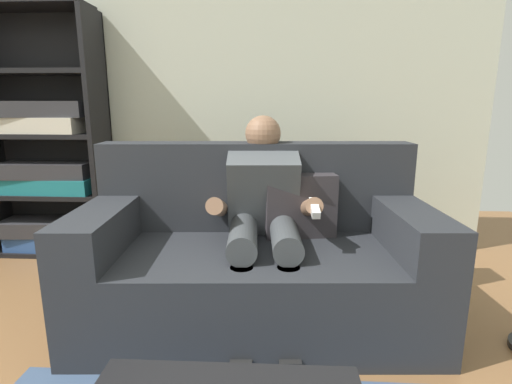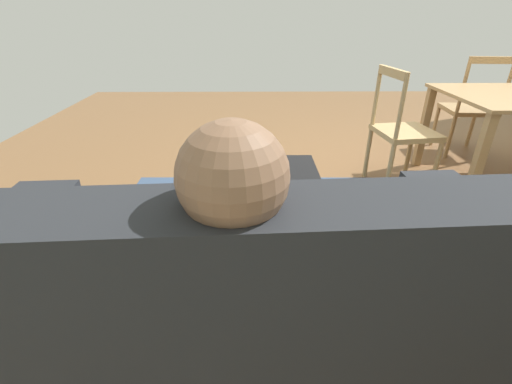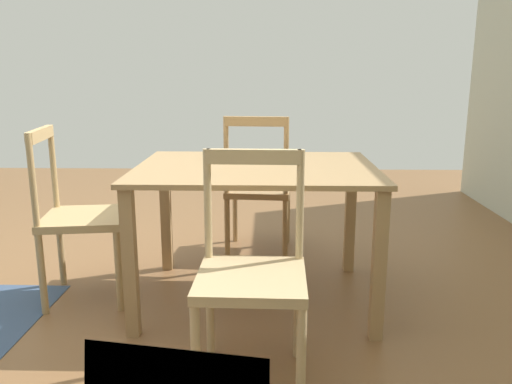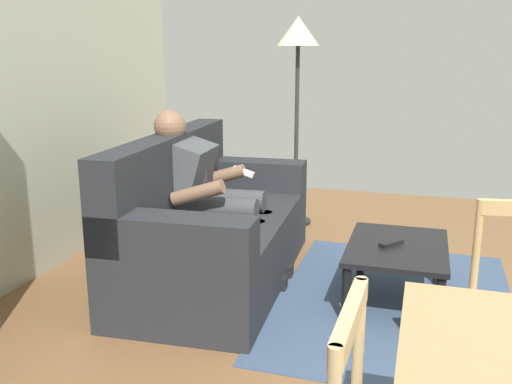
# 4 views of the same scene
# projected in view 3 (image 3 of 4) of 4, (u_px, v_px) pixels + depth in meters

# --- Properties ---
(ground_plane) EXTENTS (8.02, 8.02, 0.00)m
(ground_plane) POSITION_uv_depth(u_px,v_px,m) (86.00, 310.00, 2.70)
(ground_plane) COLOR brown
(dining_table) EXTENTS (1.23, 0.95, 0.74)m
(dining_table) POSITION_uv_depth(u_px,v_px,m) (256.00, 186.00, 2.70)
(dining_table) COLOR tan
(dining_table) RESTS_ON ground_plane
(dining_chair_near_wall) EXTENTS (0.43, 0.43, 0.91)m
(dining_chair_near_wall) POSITION_uv_depth(u_px,v_px,m) (252.00, 274.00, 2.02)
(dining_chair_near_wall) COLOR #D1B27F
(dining_chair_near_wall) RESTS_ON ground_plane
(dining_chair_facing_couch) EXTENTS (0.47, 0.47, 0.93)m
(dining_chair_facing_couch) POSITION_uv_depth(u_px,v_px,m) (79.00, 217.00, 2.76)
(dining_chair_facing_couch) COLOR tan
(dining_chair_facing_couch) RESTS_ON ground_plane
(dining_chair_by_doorway) EXTENTS (0.45, 0.45, 0.94)m
(dining_chair_by_doorway) POSITION_uv_depth(u_px,v_px,m) (258.00, 189.00, 3.46)
(dining_chair_by_doorway) COLOR tan
(dining_chair_by_doorway) RESTS_ON ground_plane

